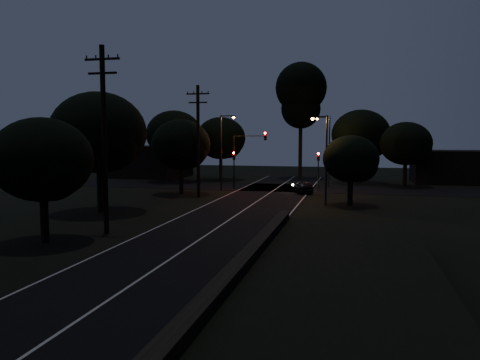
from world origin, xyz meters
The scene contains 22 objects.
road_surface centered at (0.00, 31.12, 0.01)m, with size 60.00×70.00×0.03m.
retaining_wall centered at (7.74, 3.00, 0.62)m, with size 6.93×26.00×1.60m.
utility_pole_mid centered at (-6.00, 15.00, 5.74)m, with size 2.20×0.30×11.00m.
utility_pole_far centered at (-6.00, 32.00, 5.48)m, with size 2.20×0.30×10.50m.
tree_left_b centered at (-7.81, 11.89, 4.40)m, with size 5.33×5.33×6.78m.
tree_left_c centered at (-10.24, 21.85, 5.89)m, with size 7.21×7.21×9.10m.
tree_left_d centered at (-8.29, 33.88, 4.83)m, with size 5.87×5.87×7.45m.
tree_far_nw centered at (-8.77, 49.87, 5.38)m, with size 6.56×6.56×8.31m.
tree_far_w centered at (-13.75, 45.86, 5.87)m, with size 7.08×7.08×9.03m.
tree_far_ne centered at (9.25, 49.86, 5.86)m, with size 7.16×7.16×9.05m.
tree_far_e centered at (14.21, 46.88, 4.81)m, with size 5.85×5.85×7.42m.
tree_right_a centered at (8.16, 29.91, 3.80)m, with size 4.61×4.61×5.87m.
tall_pine centered at (1.00, 55.00, 11.43)m, with size 6.97×6.97×15.85m.
building_left centered at (-20.00, 52.00, 2.20)m, with size 10.00×8.00×4.40m, color black.
building_right centered at (20.00, 53.00, 2.00)m, with size 9.00×7.00×4.00m, color black.
signal_left centered at (-4.60, 39.99, 2.84)m, with size 0.28×0.35×4.10m.
signal_right centered at (4.60, 39.99, 2.84)m, with size 0.28×0.35×4.10m.
signal_mast centered at (-2.91, 39.99, 4.34)m, with size 3.70×0.35×6.25m.
streetlight_a centered at (-5.31, 38.00, 4.64)m, with size 1.66×0.26×8.00m.
streetlight_b centered at (5.31, 44.00, 4.64)m, with size 1.66×0.26×8.00m.
streetlight_c centered at (5.83, 30.00, 4.35)m, with size 1.46×0.26×7.50m.
car centered at (3.20, 37.81, 0.64)m, with size 1.51×3.75×1.28m, color black.
Camera 1 is at (8.28, -9.81, 5.75)m, focal length 35.00 mm.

